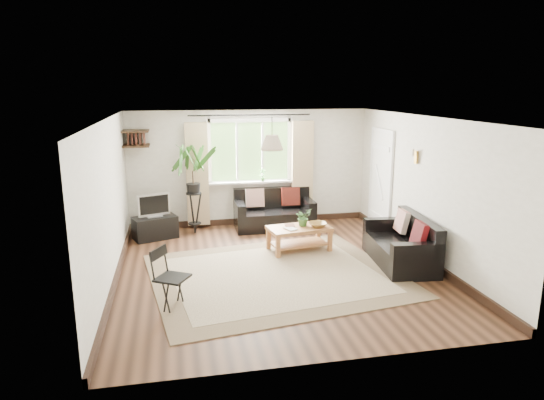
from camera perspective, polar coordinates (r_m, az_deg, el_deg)
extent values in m
plane|color=black|center=(7.87, 0.58, -8.13)|extent=(5.50, 5.50, 0.00)
plane|color=white|center=(7.34, 0.62, 9.60)|extent=(5.50, 5.50, 0.00)
cube|color=beige|center=(10.17, -2.62, 3.79)|extent=(5.00, 0.02, 2.40)
cube|color=beige|center=(4.96, 7.25, -6.48)|extent=(5.00, 0.02, 2.40)
cube|color=beige|center=(7.42, -18.64, -0.43)|extent=(0.02, 5.50, 2.40)
cube|color=beige|center=(8.38, 17.56, 1.16)|extent=(0.02, 5.50, 2.40)
cube|color=beige|center=(7.61, 0.40, -8.79)|extent=(4.12, 3.68, 0.02)
cube|color=silver|center=(9.90, 12.64, 2.05)|extent=(0.06, 0.96, 2.06)
imported|color=#315C24|center=(8.62, 3.70, -2.03)|extent=(0.37, 0.35, 0.32)
imported|color=olive|center=(8.61, 5.40, -2.90)|extent=(0.31, 0.31, 0.08)
imported|color=silver|center=(8.39, 1.74, -3.48)|extent=(0.24, 0.28, 0.02)
imported|color=#553122|center=(8.61, 1.58, -3.05)|extent=(0.19, 0.24, 0.02)
cube|color=black|center=(9.61, -13.59, -3.16)|extent=(0.91, 0.70, 0.43)
imported|color=#2D6023|center=(10.12, -1.11, 2.98)|extent=(0.14, 0.10, 0.27)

